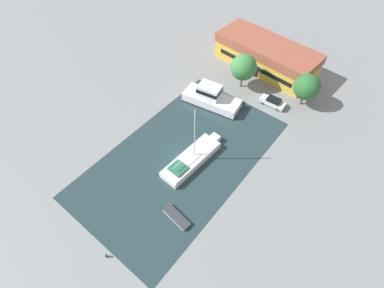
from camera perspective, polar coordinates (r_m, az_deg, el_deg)
The scene contains 10 objects.
ground_plane at distance 48.64m, azimuth -1.95°, elevation -2.62°, with size 440.00×440.00×0.00m, color gray.
water_canal at distance 48.64m, azimuth -1.95°, elevation -2.62°, with size 20.16×35.11×0.01m, color #23383D.
warehouse_building at distance 66.17m, azimuth 13.96°, elevation 16.06°, with size 21.63×9.89×5.51m.
quay_tree_near_building at distance 58.95m, azimuth 9.81°, elevation 14.21°, with size 4.96×4.96×7.04m.
quay_tree_by_water at distance 58.13m, azimuth 21.02°, elevation 10.11°, with size 4.71×4.71×6.46m.
parked_car at distance 58.29m, azimuth 15.12°, elevation 7.78°, with size 4.88×2.01×1.62m.
sailboat_moored at distance 47.65m, azimuth -0.05°, elevation -2.82°, with size 4.00×12.10×10.98m.
motor_cruiser at distance 56.20m, azimuth 3.63°, elevation 8.78°, with size 11.28×5.69×4.17m.
small_dinghy at distance 42.99m, azimuth -3.01°, elevation -13.69°, with size 4.60×1.93×0.54m.
mooring_bollard at distance 42.25m, azimuth -16.05°, elevation -19.78°, with size 0.32×0.32×0.73m.
Camera 1 is at (19.45, -21.54, 39.03)m, focal length 28.00 mm.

